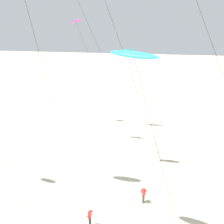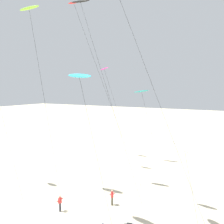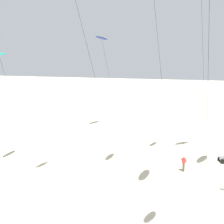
{
  "view_description": "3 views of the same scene",
  "coord_description": "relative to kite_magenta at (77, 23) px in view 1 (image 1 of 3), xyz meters",
  "views": [
    {
      "loc": [
        5.08,
        -20.1,
        15.38
      ],
      "look_at": [
        -1.02,
        7.5,
        6.48
      ],
      "focal_mm": 45.24,
      "sensor_mm": 36.0,
      "label": 1
    },
    {
      "loc": [
        18.26,
        -24.14,
        12.73
      ],
      "look_at": [
        -1.36,
        9.32,
        9.2
      ],
      "focal_mm": 46.47,
      "sensor_mm": 36.0,
      "label": 2
    },
    {
      "loc": [
        -27.28,
        -0.25,
        11.66
      ],
      "look_at": [
        2.55,
        9.19,
        5.91
      ],
      "focal_mm": 48.68,
      "sensor_mm": 36.0,
      "label": 3
    }
  ],
  "objects": [
    {
      "name": "kite_flyer_middle",
      "position": [
        11.92,
        -17.78,
        -14.5
      ],
      "size": [
        0.73,
        0.73,
        1.67
      ],
      "color": "#4C4738",
      "rests_on": "ground"
    },
    {
      "name": "kite_teal",
      "position": [
        7.11,
        0.04,
        -3.69
      ],
      "size": [
        4.83,
        0.96,
        12.15
      ],
      "color": "teal",
      "rests_on": "ground"
    },
    {
      "name": "kite_flyer_nearest",
      "position": [
        8.16,
        -21.8,
        -14.5
      ],
      "size": [
        0.51,
        0.53,
        1.67
      ],
      "color": "#33333D",
      "rests_on": "ground"
    },
    {
      "name": "kite_magenta",
      "position": [
        0.0,
        0.0,
        0.0
      ],
      "size": [
        7.46,
        1.47,
        16.11
      ],
      "color": "#D8339E",
      "rests_on": "ground"
    },
    {
      "name": "ground_plane",
      "position": [
        8.78,
        -19.45,
        -15.39
      ],
      "size": [
        260.0,
        260.0,
        0.0
      ],
      "primitive_type": "plane",
      "color": "beige"
    },
    {
      "name": "kite_cyan",
      "position": [
        11.49,
        -22.78,
        -1.84
      ],
      "size": [
        5.61,
        1.63,
        13.98
      ],
      "color": "#33BFE0",
      "rests_on": "ground"
    }
  ]
}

